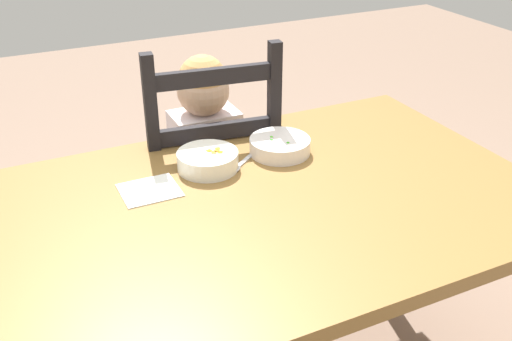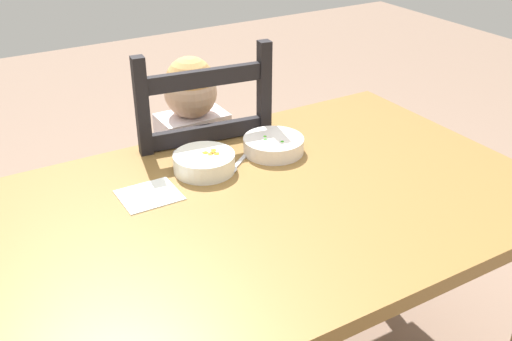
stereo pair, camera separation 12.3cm
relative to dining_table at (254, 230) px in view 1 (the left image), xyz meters
The scene contains 7 objects.
dining_table is the anchor object (origin of this frame).
dining_chair 0.54m from the dining_table, 82.54° to the left, with size 0.47×0.47×1.01m.
child_figure 0.52m from the dining_table, 81.74° to the left, with size 0.32×0.31×0.94m.
bowl_of_peas 0.31m from the dining_table, 49.27° to the left, with size 0.18×0.18×0.05m.
bowl_of_carrots 0.25m from the dining_table, 100.19° to the left, with size 0.17×0.17×0.05m.
spoon 0.21m from the dining_table, 78.35° to the left, with size 0.12×0.10×0.01m.
paper_napkin 0.29m from the dining_table, 142.96° to the left, with size 0.15×0.13×0.00m, color white.
Camera 1 is at (-0.56, -1.17, 1.51)m, focal length 41.91 mm.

